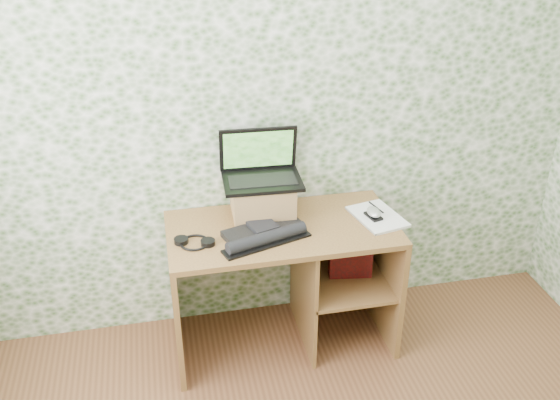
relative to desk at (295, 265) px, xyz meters
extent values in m
plane|color=white|center=(-0.08, 0.28, 0.82)|extent=(3.50, 0.00, 3.50)
cube|color=brown|center=(-0.08, -0.03, 0.25)|extent=(1.20, 0.60, 0.03)
cube|color=brown|center=(-0.66, -0.03, -0.12)|extent=(0.03, 0.60, 0.72)
cube|color=brown|center=(0.51, -0.03, -0.12)|extent=(0.03, 0.60, 0.72)
cube|color=brown|center=(0.04, -0.03, -0.12)|extent=(0.02, 0.56, 0.72)
cube|color=brown|center=(0.27, -0.03, -0.10)|extent=(0.46, 0.56, 0.02)
cube|color=brown|center=(0.28, 0.26, -0.12)|extent=(0.48, 0.02, 0.72)
cube|color=#A77E4B|center=(-0.16, 0.12, 0.37)|extent=(0.33, 0.28, 0.19)
cube|color=black|center=(-0.16, 0.12, 0.47)|extent=(0.42, 0.30, 0.02)
cube|color=black|center=(-0.16, 0.10, 0.48)|extent=(0.36, 0.17, 0.00)
cube|color=black|center=(-0.16, 0.23, 0.61)|extent=(0.41, 0.08, 0.26)
cube|color=#1A4D16|center=(-0.16, 0.22, 0.61)|extent=(0.37, 0.06, 0.22)
cube|color=black|center=(-0.19, -0.06, 0.29)|extent=(0.44, 0.27, 0.03)
cube|color=black|center=(-0.19, -0.06, 0.29)|extent=(0.16, 0.16, 0.05)
cylinder|color=black|center=(-0.19, -0.17, 0.30)|extent=(0.43, 0.19, 0.07)
cube|color=black|center=(-0.19, -0.18, 0.27)|extent=(0.47, 0.23, 0.01)
torus|color=black|center=(-0.54, -0.10, 0.28)|extent=(0.19, 0.19, 0.01)
cylinder|color=black|center=(-0.60, -0.08, 0.28)|extent=(0.07, 0.07, 0.03)
cylinder|color=black|center=(-0.48, -0.12, 0.28)|extent=(0.07, 0.07, 0.03)
cube|color=silver|center=(0.44, -0.04, 0.28)|extent=(0.28, 0.35, 0.01)
ellipsoid|color=silver|center=(0.41, -0.05, 0.30)|extent=(0.09, 0.12, 0.04)
cylinder|color=black|center=(0.46, 0.04, 0.29)|extent=(0.04, 0.13, 0.01)
cube|color=maroon|center=(0.31, -0.03, 0.05)|extent=(0.24, 0.11, 0.28)
camera|label=1|loc=(-0.66, -2.76, 1.94)|focal=40.00mm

